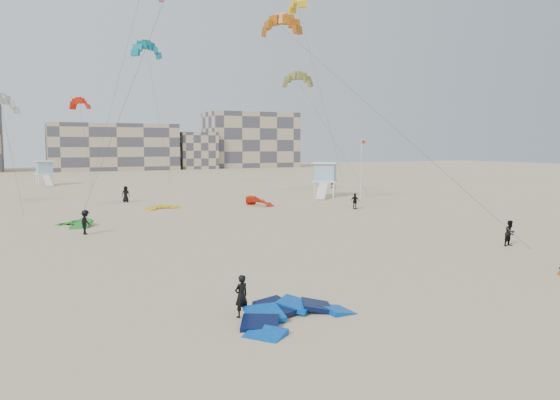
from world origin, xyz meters
name	(u,v)px	position (x,y,z in m)	size (l,w,h in m)	color
ground	(322,303)	(0.00, 0.00, 0.00)	(320.00, 320.00, 0.00)	tan
kite_ground_blue	(294,320)	(-2.00, -1.45, 0.00)	(4.49, 4.64, 0.97)	blue
kite_ground_green	(74,226)	(-7.56, 27.19, 0.00)	(3.66, 3.79, 1.01)	#179825
kite_ground_red_far	(258,206)	(11.66, 34.61, 0.00)	(3.40, 3.13, 1.75)	red
kite_ground_yellow	(163,209)	(1.71, 36.08, 0.00)	(3.35, 3.50, 0.57)	#FBB40D
kitesurfer_main	(241,296)	(-3.66, -0.32, 0.81)	(0.59, 0.39, 1.63)	black
kitesurfer_b	(510,233)	(17.31, 6.07, 0.83)	(0.81, 0.63, 1.67)	black
kitesurfer_c	(86,222)	(-7.07, 22.45, 0.90)	(1.16, 0.67, 1.80)	black
kitesurfer_d	(355,201)	(19.33, 27.51, 0.82)	(0.96, 0.40, 1.64)	black
kitesurfer_e	(126,194)	(-0.66, 44.35, 0.93)	(0.91, 0.59, 1.86)	black
kitesurfer_f	(333,182)	(31.48, 52.67, 0.85)	(1.58, 0.50, 1.70)	black
kite_fly_orange	(281,27)	(11.52, 28.64, 17.60)	(5.32, 30.29, 17.93)	orange
kite_fly_grey	(1,106)	(-12.68, 38.28, 10.14)	(4.77, 12.57, 10.38)	white
kite_fly_olive	(298,81)	(18.80, 39.52, 14.07)	(5.52, 13.04, 14.41)	brown
kite_fly_yellow	(298,4)	(22.44, 46.79, 24.89)	(10.68, 4.26, 25.09)	#FBB40D
kite_fly_teal_b	(147,51)	(5.81, 62.36, 20.11)	(5.86, 8.76, 20.64)	#008797
kite_fly_red	(80,105)	(-3.56, 63.44, 12.19)	(4.46, 10.08, 12.44)	red
lifeguard_tower_near	(325,180)	(23.18, 40.34, 2.16)	(4.32, 6.54, 4.35)	white
lifeguard_tower_far	(45,173)	(-8.15, 77.14, 1.97)	(3.19, 5.64, 3.97)	white
flagpole	(361,167)	(26.28, 37.01, 3.85)	(0.59, 0.09, 7.31)	white
condo_mid	(112,147)	(10.00, 130.00, 6.00)	(32.00, 16.00, 12.00)	tan
condo_east	(251,140)	(50.00, 132.00, 8.00)	(26.00, 14.00, 16.00)	tan
condo_fill_right	(196,151)	(32.00, 128.00, 5.00)	(10.00, 10.00, 10.00)	tan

